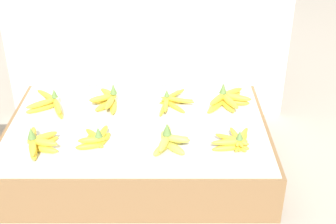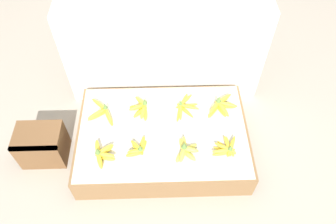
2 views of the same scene
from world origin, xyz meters
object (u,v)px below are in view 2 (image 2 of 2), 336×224
banana_bunch_middle_right (221,105)px  banana_bunch_middle_left (102,112)px  banana_bunch_front_midright (185,150)px  banana_bunch_middle_midright (183,107)px  banana_bunch_front_left (101,154)px  banana_bunch_front_midleft (138,148)px  banana_bunch_middle_midleft (140,108)px  wooden_crate (41,145)px  banana_bunch_front_right (226,148)px

banana_bunch_middle_right → banana_bunch_middle_left: bearing=-177.6°
banana_bunch_front_midright → banana_bunch_middle_midright: 0.36m
banana_bunch_front_left → banana_bunch_middle_left: (-0.03, 0.34, -0.00)m
banana_bunch_front_left → banana_bunch_middle_right: bearing=24.6°
banana_bunch_front_left → banana_bunch_front_midleft: size_ratio=1.47×
banana_bunch_middle_midleft → banana_bunch_middle_right: size_ratio=0.91×
wooden_crate → banana_bunch_middle_right: (1.25, 0.22, 0.11)m
banana_bunch_front_right → banana_bunch_middle_right: size_ratio=0.74×
wooden_crate → banana_bunch_front_left: banana_bunch_front_left is taller
wooden_crate → banana_bunch_front_right: 1.26m
banana_bunch_middle_left → banana_bunch_middle_midright: (0.57, 0.04, -0.01)m
banana_bunch_front_left → banana_bunch_middle_right: size_ratio=0.90×
banana_bunch_front_midright → banana_bunch_middle_left: bearing=149.8°
banana_bunch_front_midright → banana_bunch_middle_left: size_ratio=0.84×
banana_bunch_front_midright → wooden_crate: bearing=172.1°
banana_bunch_front_left → banana_bunch_middle_midleft: 0.44m
banana_bunch_front_midright → banana_bunch_middle_midright: size_ratio=0.76×
banana_bunch_middle_left → banana_bunch_middle_right: bearing=2.4°
banana_bunch_middle_left → wooden_crate: bearing=-155.5°
banana_bunch_middle_midleft → banana_bunch_front_midright: bearing=-50.7°
banana_bunch_front_midright → banana_bunch_front_left: bearing=-178.7°
banana_bunch_middle_midleft → banana_bunch_middle_midright: banana_bunch_middle_midleft is taller
wooden_crate → banana_bunch_middle_midleft: banana_bunch_middle_midleft is taller
banana_bunch_front_midleft → banana_bunch_middle_right: 0.67m
banana_bunch_front_right → banana_bunch_middle_midright: bearing=126.2°
wooden_crate → banana_bunch_middle_left: 0.47m
banana_bunch_front_left → banana_bunch_front_right: size_ratio=1.21×
banana_bunch_front_midright → banana_bunch_middle_midleft: bearing=129.3°
banana_bunch_middle_midright → banana_bunch_middle_right: 0.26m
banana_bunch_front_right → banana_bunch_middle_midright: banana_bunch_front_right is taller
banana_bunch_front_right → banana_bunch_middle_midleft: 0.66m
banana_bunch_front_midleft → banana_bunch_middle_midright: size_ratio=0.54×
banana_bunch_front_midleft → banana_bunch_middle_midright: bearing=47.4°
banana_bunch_front_right → banana_bunch_middle_midright: 0.44m
wooden_crate → banana_bunch_front_midright: bearing=-7.9°
wooden_crate → banana_bunch_middle_right: 1.28m
banana_bunch_front_midleft → banana_bunch_middle_midleft: banana_bunch_middle_midleft is taller
wooden_crate → banana_bunch_middle_right: bearing=10.1°
banana_bunch_front_left → banana_bunch_front_right: 0.80m
banana_bunch_middle_midright → banana_bunch_front_right: bearing=-53.8°
banana_bunch_front_midright → banana_bunch_middle_left: banana_bunch_front_midright is taller
banana_bunch_front_midleft → banana_bunch_middle_midleft: size_ratio=0.67×
banana_bunch_front_left → banana_bunch_middle_right: 0.89m
wooden_crate → banana_bunch_front_left: 0.48m
wooden_crate → banana_bunch_front_midleft: (0.67, -0.11, 0.11)m
banana_bunch_middle_midleft → wooden_crate: bearing=-162.3°
banana_bunch_front_midleft → banana_bunch_middle_left: size_ratio=0.60×
banana_bunch_front_midleft → banana_bunch_front_midright: 0.30m
banana_bunch_front_left → banana_bunch_middle_midleft: (0.24, 0.37, -0.00)m
wooden_crate → banana_bunch_middle_right: banana_bunch_middle_right is taller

